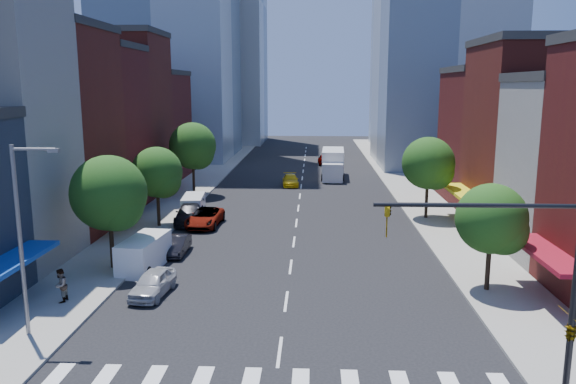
% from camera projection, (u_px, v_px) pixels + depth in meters
% --- Properties ---
extents(ground, '(220.00, 220.00, 0.00)m').
position_uv_depth(ground, '(280.00, 352.00, 25.10)').
color(ground, black).
rests_on(ground, ground).
extents(sidewalk_left, '(5.00, 120.00, 0.15)m').
position_uv_depth(sidewalk_left, '(193.00, 188.00, 64.91)').
color(sidewalk_left, gray).
rests_on(sidewalk_left, ground).
extents(sidewalk_right, '(5.00, 120.00, 0.15)m').
position_uv_depth(sidewalk_right, '(410.00, 190.00, 63.78)').
color(sidewalk_right, gray).
rests_on(sidewalk_right, ground).
extents(bldg_left_2, '(12.00, 9.00, 16.00)m').
position_uv_depth(bldg_left_2, '(32.00, 133.00, 44.68)').
color(bldg_left_2, '#581914').
rests_on(bldg_left_2, ground).
extents(bldg_left_3, '(12.00, 8.00, 15.00)m').
position_uv_depth(bldg_left_3, '(77.00, 131.00, 53.12)').
color(bldg_left_3, '#581616').
rests_on(bldg_left_3, ground).
extents(bldg_left_4, '(12.00, 9.00, 17.00)m').
position_uv_depth(bldg_left_4, '(109.00, 116.00, 61.27)').
color(bldg_left_4, '#581914').
rests_on(bldg_left_4, ground).
extents(bldg_left_5, '(12.00, 10.00, 13.00)m').
position_uv_depth(bldg_left_5, '(137.00, 128.00, 70.97)').
color(bldg_left_5, '#581616').
rests_on(bldg_left_5, ground).
extents(bldg_right_2, '(12.00, 10.00, 15.00)m').
position_uv_depth(bldg_right_2, '(550.00, 138.00, 46.31)').
color(bldg_right_2, '#581914').
rests_on(bldg_right_2, ground).
extents(bldg_right_3, '(12.00, 10.00, 13.00)m').
position_uv_depth(bldg_right_3, '(508.00, 139.00, 56.31)').
color(bldg_right_3, '#581616').
rests_on(bldg_right_3, ground).
extents(tower_far_w, '(18.00, 18.00, 56.00)m').
position_uv_depth(tower_far_w, '(219.00, 4.00, 113.93)').
color(tower_far_w, '#9EA5AD').
rests_on(tower_far_w, ground).
extents(traffic_signal, '(7.24, 2.24, 8.00)m').
position_uv_depth(traffic_signal, '(557.00, 307.00, 19.46)').
color(traffic_signal, black).
rests_on(traffic_signal, sidewalk_right).
extents(streetlight, '(2.25, 0.25, 9.00)m').
position_uv_depth(streetlight, '(23.00, 229.00, 25.64)').
color(streetlight, slate).
rests_on(streetlight, sidewalk_left).
extents(tree_left_near, '(4.80, 4.80, 7.30)m').
position_uv_depth(tree_left_near, '(111.00, 196.00, 35.43)').
color(tree_left_near, black).
rests_on(tree_left_near, sidewalk_left).
extents(tree_left_mid, '(4.20, 4.20, 6.65)m').
position_uv_depth(tree_left_mid, '(159.00, 174.00, 46.29)').
color(tree_left_mid, black).
rests_on(tree_left_mid, sidewalk_left).
extents(tree_left_far, '(5.00, 5.00, 7.75)m').
position_uv_depth(tree_left_far, '(194.00, 148.00, 59.90)').
color(tree_left_far, black).
rests_on(tree_left_far, sidewalk_left).
extents(tree_right_near, '(4.00, 4.00, 6.20)m').
position_uv_depth(tree_right_near, '(494.00, 222.00, 31.57)').
color(tree_right_near, black).
rests_on(tree_right_near, sidewalk_right).
extents(tree_right_far, '(4.60, 4.60, 7.20)m').
position_uv_depth(tree_right_far, '(430.00, 165.00, 49.11)').
color(tree_right_far, black).
rests_on(tree_right_far, sidewalk_right).
extents(parked_car_front, '(2.09, 4.33, 1.43)m').
position_uv_depth(parked_car_front, '(153.00, 283.00, 31.80)').
color(parked_car_front, '#AAABAF').
rests_on(parked_car_front, ground).
extents(parked_car_second, '(1.40, 3.91, 1.28)m').
position_uv_depth(parked_car_second, '(177.00, 245.00, 39.59)').
color(parked_car_second, black).
rests_on(parked_car_second, ground).
extents(parked_car_third, '(2.77, 5.54, 1.51)m').
position_uv_depth(parked_car_third, '(205.00, 217.00, 47.46)').
color(parked_car_third, '#999999').
rests_on(parked_car_third, ground).
extents(parked_car_rear, '(2.87, 5.89, 1.65)m').
position_uv_depth(parked_car_rear, '(190.00, 214.00, 48.60)').
color(parked_car_rear, black).
rests_on(parked_car_rear, ground).
extents(cargo_van_near, '(2.47, 5.08, 2.09)m').
position_uv_depth(cargo_van_near, '(143.00, 254.00, 36.27)').
color(cargo_van_near, white).
rests_on(cargo_van_near, ground).
extents(cargo_van_far, '(2.19, 4.58, 1.89)m').
position_uv_depth(cargo_van_far, '(193.00, 206.00, 51.15)').
color(cargo_van_far, white).
rests_on(cargo_van_far, ground).
extents(taxi, '(2.19, 4.67, 1.32)m').
position_uv_depth(taxi, '(290.00, 180.00, 66.70)').
color(taxi, yellow).
rests_on(taxi, ground).
extents(traffic_car_oncoming, '(2.05, 4.72, 1.51)m').
position_uv_depth(traffic_car_oncoming, '(335.00, 171.00, 73.66)').
color(traffic_car_oncoming, black).
rests_on(traffic_car_oncoming, ground).
extents(traffic_car_far, '(2.10, 4.85, 1.63)m').
position_uv_depth(traffic_car_far, '(325.00, 159.00, 84.57)').
color(traffic_car_far, '#999999').
rests_on(traffic_car_far, ground).
extents(box_truck, '(3.06, 9.08, 3.62)m').
position_uv_depth(box_truck, '(333.00, 165.00, 72.19)').
color(box_truck, silver).
rests_on(box_truck, ground).
extents(pedestrian_far, '(0.72, 0.92, 1.87)m').
position_uv_depth(pedestrian_far, '(61.00, 286.00, 30.34)').
color(pedestrian_far, '#999999').
rests_on(pedestrian_far, sidewalk_left).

